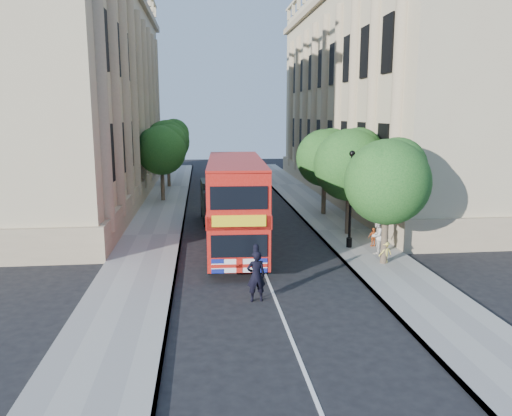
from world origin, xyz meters
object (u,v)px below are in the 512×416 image
object	(u,v)px
lamp_post	(350,203)
police_constable	(256,276)
box_van	(217,202)
double_decker_bus	(236,202)
woman_pedestrian	(377,236)

from	to	relation	value
lamp_post	police_constable	bearing A→B (deg)	-129.76
box_van	police_constable	bearing A→B (deg)	-88.69
double_decker_bus	box_van	distance (m)	7.73
double_decker_bus	police_constable	size ratio (longest dim) A/B	5.16
lamp_post	double_decker_bus	size ratio (longest dim) A/B	0.50
box_van	police_constable	world-z (taller)	box_van
woman_pedestrian	box_van	bearing A→B (deg)	-94.14
lamp_post	police_constable	size ratio (longest dim) A/B	2.56
lamp_post	double_decker_bus	world-z (taller)	lamp_post
lamp_post	police_constable	xyz separation A→B (m)	(-5.77, -6.94, -1.50)
box_van	woman_pedestrian	size ratio (longest dim) A/B	2.59
double_decker_bus	police_constable	world-z (taller)	double_decker_bus
double_decker_bus	police_constable	bearing A→B (deg)	-85.37
woman_pedestrian	double_decker_bus	bearing A→B (deg)	-57.32
police_constable	box_van	bearing A→B (deg)	-92.79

